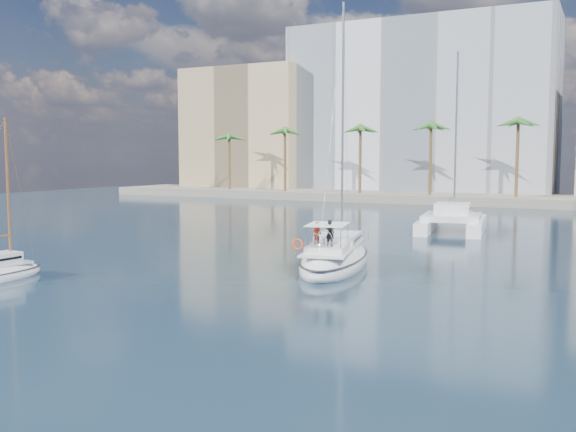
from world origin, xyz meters
The scene contains 9 objects.
ground centered at (0.00, 0.00, 0.00)m, with size 160.00×160.00×0.00m, color black.
quay centered at (0.00, 61.00, 0.60)m, with size 120.00×14.00×1.20m, color gray.
building_modern centered at (-12.00, 73.00, 14.00)m, with size 42.00×16.00×28.00m, color silver.
building_tan_left centered at (-42.00, 69.00, 11.00)m, with size 22.00×14.00×22.00m, color tan.
palm_left centered at (-34.00, 57.00, 10.28)m, with size 3.60×3.60×12.30m.
palm_centre centered at (0.00, 57.00, 10.28)m, with size 3.60×3.60×12.30m.
main_sloop centered at (1.55, 3.63, 0.53)m, with size 6.06×12.06×17.13m.
catamaran centered at (3.83, 25.47, 1.12)m, with size 6.86×11.57×16.09m.
seagull centered at (-1.06, 6.83, 0.95)m, with size 1.18×0.51×0.22m.
Camera 1 is at (16.38, -32.18, 6.79)m, focal length 40.00 mm.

